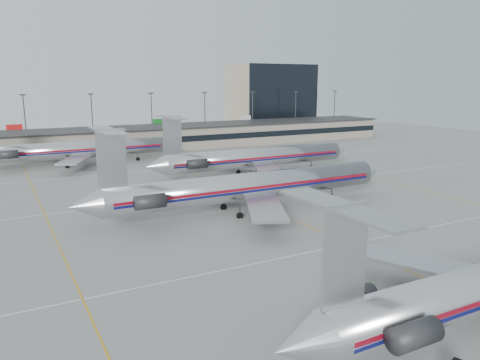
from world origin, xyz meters
TOP-DOWN VIEW (x-y plane):
  - ground at (0.00, 0.00)m, footprint 260.00×260.00m
  - apron_markings at (0.00, 10.00)m, footprint 160.00×0.15m
  - terminal at (0.00, 97.97)m, footprint 162.00×17.00m
  - light_mast_row at (0.00, 112.00)m, footprint 163.60×0.40m
  - distant_building at (62.00, 128.00)m, footprint 30.00×20.00m
  - jet_second_row at (-4.08, 27.91)m, footprint 50.11×29.50m
  - jet_third_row at (10.53, 50.89)m, footprint 46.23×28.44m
  - jet_back_row at (-19.46, 79.56)m, footprint 46.13×28.37m

SIDE VIEW (x-z plane):
  - ground at x=0.00m, z-range 0.00..0.00m
  - apron_markings at x=0.00m, z-range 0.00..0.02m
  - terminal at x=0.00m, z-range 0.03..6.28m
  - jet_back_row at x=-19.46m, z-range -2.64..9.97m
  - jet_third_row at x=10.53m, z-range -2.65..9.99m
  - jet_second_row at x=-4.08m, z-range -2.75..10.36m
  - light_mast_row at x=0.00m, z-range 0.94..16.22m
  - distant_building at x=62.00m, z-range 0.00..25.00m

